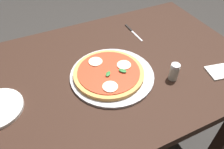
# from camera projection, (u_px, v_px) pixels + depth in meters

# --- Properties ---
(ground_plane) EXTENTS (6.00, 6.00, 0.00)m
(ground_plane) POSITION_uv_depth(u_px,v_px,m) (112.00, 146.00, 1.54)
(ground_plane) COLOR #2D2B28
(dining_table) EXTENTS (1.33, 0.87, 0.74)m
(dining_table) POSITION_uv_depth(u_px,v_px,m) (111.00, 83.00, 1.10)
(dining_table) COLOR black
(dining_table) RESTS_ON ground_plane
(serving_tray) EXTENTS (0.37, 0.37, 0.01)m
(serving_tray) POSITION_uv_depth(u_px,v_px,m) (112.00, 75.00, 0.99)
(serving_tray) COLOR #B2B2B7
(serving_tray) RESTS_ON dining_table
(pizza) EXTENTS (0.31, 0.31, 0.03)m
(pizza) POSITION_uv_depth(u_px,v_px,m) (109.00, 73.00, 0.97)
(pizza) COLOR tan
(pizza) RESTS_ON serving_tray
(napkin) EXTENTS (0.15, 0.12, 0.01)m
(napkin) POSITION_uv_depth(u_px,v_px,m) (222.00, 71.00, 1.01)
(napkin) COLOR white
(napkin) RESTS_ON dining_table
(knife) EXTENTS (0.01, 0.18, 0.01)m
(knife) POSITION_uv_depth(u_px,v_px,m) (131.00, 30.00, 1.26)
(knife) COLOR black
(knife) RESTS_ON dining_table
(pepper_shaker) EXTENTS (0.04, 0.04, 0.08)m
(pepper_shaker) POSITION_uv_depth(u_px,v_px,m) (174.00, 72.00, 0.95)
(pepper_shaker) COLOR #B2B7AD
(pepper_shaker) RESTS_ON dining_table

